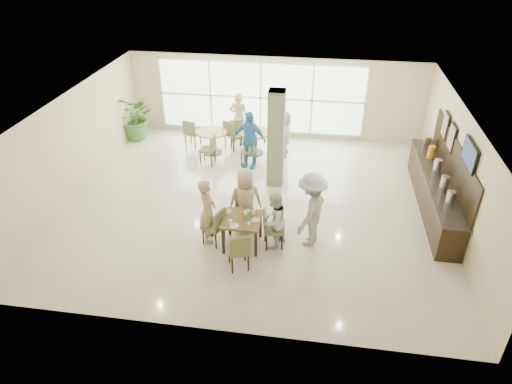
# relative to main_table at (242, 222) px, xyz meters

# --- Properties ---
(ground) EXTENTS (10.00, 10.00, 0.00)m
(ground) POSITION_rel_main_table_xyz_m (0.03, 1.85, -0.65)
(ground) COLOR beige
(ground) RESTS_ON ground
(room_shell) EXTENTS (10.00, 10.00, 10.00)m
(room_shell) POSITION_rel_main_table_xyz_m (0.03, 1.85, 1.05)
(room_shell) COLOR white
(room_shell) RESTS_ON ground
(window_bank) EXTENTS (7.00, 0.04, 7.00)m
(window_bank) POSITION_rel_main_table_xyz_m (-0.47, 6.31, 0.75)
(window_bank) COLOR silver
(window_bank) RESTS_ON ground
(column) EXTENTS (0.45, 0.45, 2.80)m
(column) POSITION_rel_main_table_xyz_m (0.43, 3.05, 0.75)
(column) COLOR #6C7B56
(column) RESTS_ON ground
(main_table) EXTENTS (0.90, 0.90, 0.75)m
(main_table) POSITION_rel_main_table_xyz_m (0.00, 0.00, 0.00)
(main_table) COLOR brown
(main_table) RESTS_ON ground
(round_table_left) EXTENTS (1.00, 1.00, 0.75)m
(round_table_left) POSITION_rel_main_table_xyz_m (-1.84, 4.74, -0.10)
(round_table_left) COLOR brown
(round_table_left) RESTS_ON ground
(round_table_right) EXTENTS (1.03, 1.03, 0.75)m
(round_table_right) POSITION_rel_main_table_xyz_m (-0.47, 4.90, -0.09)
(round_table_right) COLOR brown
(round_table_right) RESTS_ON ground
(chairs_main_table) EXTENTS (1.98, 2.07, 0.95)m
(chairs_main_table) POSITION_rel_main_table_xyz_m (0.01, -0.00, -0.17)
(chairs_main_table) COLOR brown
(chairs_main_table) RESTS_ON ground
(chairs_table_left) EXTENTS (2.11, 1.72, 0.95)m
(chairs_table_left) POSITION_rel_main_table_xyz_m (-1.83, 4.75, -0.17)
(chairs_table_left) COLOR brown
(chairs_table_left) RESTS_ON ground
(chairs_table_right) EXTENTS (2.20, 1.79, 0.95)m
(chairs_table_right) POSITION_rel_main_table_xyz_m (-0.49, 4.87, -0.17)
(chairs_table_right) COLOR brown
(chairs_table_right) RESTS_ON ground
(tabletop_clutter) EXTENTS (0.79, 0.78, 0.21)m
(tabletop_clutter) POSITION_rel_main_table_xyz_m (0.02, -0.02, 0.16)
(tabletop_clutter) COLOR white
(tabletop_clutter) RESTS_ON main_table
(buffet_counter) EXTENTS (0.64, 4.70, 1.95)m
(buffet_counter) POSITION_rel_main_table_xyz_m (4.73, 2.35, -0.10)
(buffet_counter) COLOR black
(buffet_counter) RESTS_ON ground
(wall_tv) EXTENTS (0.06, 1.00, 0.58)m
(wall_tv) POSITION_rel_main_table_xyz_m (4.96, 1.25, 1.50)
(wall_tv) COLOR black
(wall_tv) RESTS_ON ground
(framed_art_a) EXTENTS (0.05, 0.55, 0.70)m
(framed_art_a) POSITION_rel_main_table_xyz_m (4.97, 2.85, 1.20)
(framed_art_a) COLOR black
(framed_art_a) RESTS_ON ground
(framed_art_b) EXTENTS (0.05, 0.55, 0.70)m
(framed_art_b) POSITION_rel_main_table_xyz_m (4.97, 3.65, 1.20)
(framed_art_b) COLOR black
(framed_art_b) RESTS_ON ground
(potted_plant) EXTENTS (1.87, 1.87, 1.58)m
(potted_plant) POSITION_rel_main_table_xyz_m (-4.67, 5.42, 0.14)
(potted_plant) COLOR #3A712D
(potted_plant) RESTS_ON ground
(teen_left) EXTENTS (0.48, 0.65, 1.62)m
(teen_left) POSITION_rel_main_table_xyz_m (-0.84, 0.11, 0.16)
(teen_left) COLOR tan
(teen_left) RESTS_ON ground
(teen_far) EXTENTS (0.89, 0.64, 1.64)m
(teen_far) POSITION_rel_main_table_xyz_m (-0.03, 0.68, 0.17)
(teen_far) COLOR tan
(teen_far) RESTS_ON ground
(teen_right) EXTENTS (0.79, 0.87, 1.45)m
(teen_right) POSITION_rel_main_table_xyz_m (0.72, 0.10, 0.08)
(teen_right) COLOR white
(teen_right) RESTS_ON ground
(teen_standing) EXTENTS (1.06, 1.36, 1.86)m
(teen_standing) POSITION_rel_main_table_xyz_m (1.56, 0.34, 0.28)
(teen_standing) COLOR #A3A3A5
(teen_standing) RESTS_ON ground
(adult_a) EXTENTS (1.15, 0.80, 1.80)m
(adult_a) POSITION_rel_main_table_xyz_m (-0.49, 3.97, 0.25)
(adult_a) COLOR #418EC5
(adult_a) RESTS_ON ground
(adult_b) EXTENTS (0.64, 1.42, 1.52)m
(adult_b) POSITION_rel_main_table_xyz_m (0.49, 4.90, 0.11)
(adult_b) COLOR white
(adult_b) RESTS_ON ground
(adult_standing) EXTENTS (0.67, 0.47, 1.76)m
(adult_standing) POSITION_rel_main_table_xyz_m (-1.12, 5.72, 0.23)
(adult_standing) COLOR tan
(adult_standing) RESTS_ON ground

